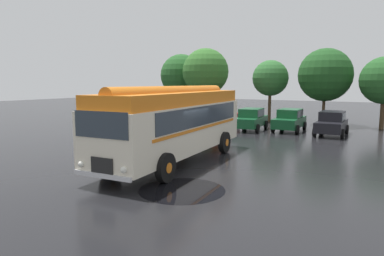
% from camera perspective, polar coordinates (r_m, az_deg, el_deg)
% --- Properties ---
extents(ground_plane, '(120.00, 120.00, 0.00)m').
position_cam_1_polar(ground_plane, '(15.57, -2.41, -5.94)').
color(ground_plane, black).
extents(vintage_bus, '(3.37, 10.27, 3.49)m').
position_cam_1_polar(vintage_bus, '(15.65, -2.79, 1.17)').
color(vintage_bus, silver).
rests_on(vintage_bus, ground).
extents(car_near_left, '(2.33, 4.37, 1.66)m').
position_cam_1_polar(car_near_left, '(28.91, 5.32, 1.97)').
color(car_near_left, maroon).
rests_on(car_near_left, ground).
extents(car_mid_left, '(2.23, 4.33, 1.66)m').
position_cam_1_polar(car_mid_left, '(26.90, 9.80, 1.48)').
color(car_mid_left, '#144C28').
rests_on(car_mid_left, ground).
extents(car_mid_right, '(2.03, 4.24, 1.66)m').
position_cam_1_polar(car_mid_right, '(26.96, 15.95, 1.31)').
color(car_mid_right, '#144C28').
rests_on(car_mid_right, ground).
extents(car_far_right, '(1.98, 4.21, 1.66)m').
position_cam_1_polar(car_far_right, '(25.77, 22.25, 0.77)').
color(car_far_right, black).
rests_on(car_far_right, ground).
extents(tree_far_left, '(4.53, 4.53, 6.72)m').
position_cam_1_polar(tree_far_left, '(37.70, -1.87, 8.78)').
color(tree_far_left, '#4C3823').
rests_on(tree_far_left, ground).
extents(tree_left_of_centre, '(4.55, 4.55, 7.01)m').
position_cam_1_polar(tree_left_of_centre, '(34.21, 2.10, 9.45)').
color(tree_left_of_centre, '#4C3823').
rests_on(tree_left_of_centre, ground).
extents(tree_centre, '(3.31, 3.31, 5.73)m').
position_cam_1_polar(tree_centre, '(32.98, 13.01, 8.05)').
color(tree_centre, '#4C3823').
rests_on(tree_centre, ground).
extents(tree_right_of_centre, '(4.52, 4.52, 6.57)m').
position_cam_1_polar(tree_right_of_centre, '(31.81, 21.36, 8.36)').
color(tree_right_of_centre, '#4C3823').
rests_on(tree_right_of_centre, ground).
extents(traffic_cone, '(0.36, 0.36, 0.55)m').
position_cam_1_polar(traffic_cone, '(17.57, -15.37, -3.73)').
color(traffic_cone, orange).
rests_on(traffic_cone, ground).
extents(puddle_patch, '(2.95, 2.95, 0.01)m').
position_cam_1_polar(puddle_patch, '(11.83, -1.65, -10.28)').
color(puddle_patch, black).
rests_on(puddle_patch, ground).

